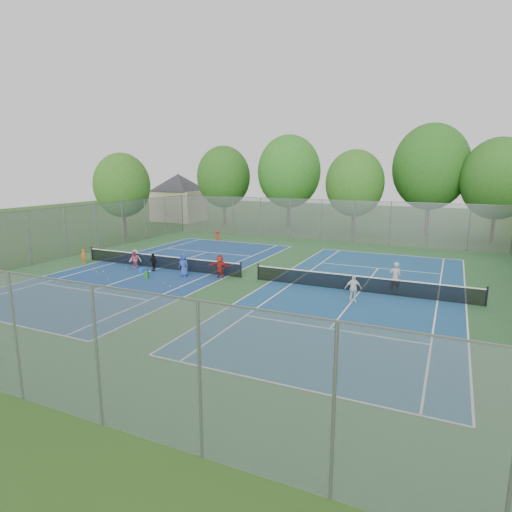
{
  "coord_description": "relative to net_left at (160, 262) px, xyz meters",
  "views": [
    {
      "loc": [
        11.47,
        -23.83,
        6.92
      ],
      "look_at": [
        0.0,
        1.0,
        1.3
      ],
      "focal_mm": 30.0,
      "sensor_mm": 36.0,
      "label": 1
    }
  ],
  "objects": [
    {
      "name": "ground",
      "position": [
        7.0,
        0.0,
        -0.46
      ],
      "size": [
        120.0,
        120.0,
        0.0
      ],
      "primitive_type": "plane",
      "color": "#274B17",
      "rests_on": "ground"
    },
    {
      "name": "court_pad",
      "position": [
        7.0,
        0.0,
        -0.45
      ],
      "size": [
        32.0,
        32.0,
        0.01
      ],
      "primitive_type": "cube",
      "color": "#2A582D",
      "rests_on": "ground"
    },
    {
      "name": "court_left",
      "position": [
        0.0,
        0.0,
        -0.44
      ],
      "size": [
        10.97,
        23.77,
        0.01
      ],
      "primitive_type": "cube",
      "color": "navy",
      "rests_on": "court_pad"
    },
    {
      "name": "court_right",
      "position": [
        14.0,
        0.0,
        -0.44
      ],
      "size": [
        10.97,
        23.77,
        0.01
      ],
      "primitive_type": "cube",
      "color": "navy",
      "rests_on": "court_pad"
    },
    {
      "name": "net_left",
      "position": [
        0.0,
        0.0,
        0.0
      ],
      "size": [
        12.87,
        0.1,
        0.91
      ],
      "primitive_type": "cube",
      "color": "black",
      "rests_on": "ground"
    },
    {
      "name": "net_right",
      "position": [
        14.0,
        0.0,
        0.0
      ],
      "size": [
        12.87,
        0.1,
        0.91
      ],
      "primitive_type": "cube",
      "color": "black",
      "rests_on": "ground"
    },
    {
      "name": "fence_north",
      "position": [
        7.0,
        16.0,
        1.54
      ],
      "size": [
        32.0,
        0.1,
        4.0
      ],
      "primitive_type": "cube",
      "color": "gray",
      "rests_on": "ground"
    },
    {
      "name": "fence_south",
      "position": [
        7.0,
        -16.0,
        1.54
      ],
      "size": [
        32.0,
        0.1,
        4.0
      ],
      "primitive_type": "cube",
      "color": "gray",
      "rests_on": "ground"
    },
    {
      "name": "fence_west",
      "position": [
        -9.0,
        0.0,
        1.54
      ],
      "size": [
        0.1,
        32.0,
        4.0
      ],
      "primitive_type": "cube",
      "rotation": [
        0.0,
        0.0,
        1.57
      ],
      "color": "gray",
      "rests_on": "ground"
    },
    {
      "name": "house",
      "position": [
        -15.0,
        24.0,
        3.76
      ],
      "size": [
        11.03,
        11.03,
        7.3
      ],
      "color": "#B7A88C",
      "rests_on": "ground"
    },
    {
      "name": "tree_nw",
      "position": [
        -7.0,
        22.0,
        5.44
      ],
      "size": [
        6.4,
        6.4,
        9.58
      ],
      "color": "#443326",
      "rests_on": "ground"
    },
    {
      "name": "tree_nl",
      "position": [
        1.0,
        23.0,
        6.09
      ],
      "size": [
        7.2,
        7.2,
        10.69
      ],
      "color": "#443326",
      "rests_on": "ground"
    },
    {
      "name": "tree_nc",
      "position": [
        9.0,
        21.0,
        4.94
      ],
      "size": [
        6.0,
        6.0,
        8.85
      ],
      "color": "#443326",
      "rests_on": "ground"
    },
    {
      "name": "tree_nr",
      "position": [
        16.0,
        24.0,
        6.59
      ],
      "size": [
        7.6,
        7.6,
        11.42
      ],
      "color": "#443326",
      "rests_on": "ground"
    },
    {
      "name": "tree_ne",
      "position": [
        22.0,
        22.0,
        5.51
      ],
      "size": [
        6.6,
        6.6,
        9.77
      ],
      "color": "#443326",
      "rests_on": "ground"
    },
    {
      "name": "tree_side_w",
      "position": [
        -12.0,
        10.0,
        4.79
      ],
      "size": [
        5.6,
        5.6,
        8.47
      ],
      "color": "#443326",
      "rests_on": "ground"
    },
    {
      "name": "ball_crate",
      "position": [
        -0.29,
        -1.57,
        -0.3
      ],
      "size": [
        0.42,
        0.42,
        0.31
      ],
      "primitive_type": "cube",
      "rotation": [
        0.0,
        0.0,
        -0.2
      ],
      "color": "blue",
      "rests_on": "ground"
    },
    {
      "name": "ball_hopper",
      "position": [
        0.98,
        -2.71,
        -0.22
      ],
      "size": [
        0.31,
        0.31,
        0.47
      ],
      "primitive_type": "cube",
      "rotation": [
        0.0,
        0.0,
        0.33
      ],
      "color": "#217B25",
      "rests_on": "ground"
    },
    {
      "name": "student_a",
      "position": [
        -6.04,
        -1.17,
        0.08
      ],
      "size": [
        0.4,
        0.27,
        1.08
      ],
      "primitive_type": "imported",
      "rotation": [
        0.0,
        0.0,
        -0.04
      ],
      "color": "orange",
      "rests_on": "ground"
    },
    {
      "name": "student_b",
      "position": [
        -1.57,
        -0.83,
        0.17
      ],
      "size": [
        0.7,
        0.6,
        1.26
      ],
      "primitive_type": "imported",
      "rotation": [
        0.0,
        0.0,
        -0.21
      ],
      "color": "#D25177",
      "rests_on": "ground"
    },
    {
      "name": "student_c",
      "position": [
        -1.67,
        -0.6,
        0.19
      ],
      "size": [
        0.96,
        0.86,
        1.29
      ],
      "primitive_type": "imported",
      "rotation": [
        0.0,
        0.0,
        0.58
      ],
      "color": "silver",
      "rests_on": "ground"
    },
    {
      "name": "student_d",
      "position": [
        0.13,
        -0.89,
        0.16
      ],
      "size": [
        0.77,
        0.47,
        1.23
      ],
      "primitive_type": "imported",
      "rotation": [
        0.0,
        0.0,
        -0.25
      ],
      "color": "black",
      "rests_on": "ground"
    },
    {
      "name": "student_e",
      "position": [
        2.85,
        -1.23,
        0.31
      ],
      "size": [
        0.79,
        0.57,
        1.52
      ],
      "primitive_type": "imported",
      "rotation": [
        0.0,
        0.0,
        -0.12
      ],
      "color": "#2A469A",
      "rests_on": "ground"
    },
    {
      "name": "student_f",
      "position": [
        5.19,
        -0.6,
        0.31
      ],
      "size": [
        1.42,
        0.46,
        1.53
      ],
      "primitive_type": "imported",
      "rotation": [
        0.0,
        0.0,
        0.01
      ],
      "color": "#AB2318",
      "rests_on": "ground"
    },
    {
      "name": "child_far_baseline",
      "position": [
        -1.76,
        11.2,
        0.09
      ],
      "size": [
        0.72,
        0.43,
        1.1
      ],
      "primitive_type": "imported",
      "rotation": [
        0.0,
        0.0,
        3.17
      ],
      "color": "red",
      "rests_on": "ground"
    },
    {
      "name": "instructor",
      "position": [
        15.82,
        0.64,
        0.44
      ],
      "size": [
        0.74,
        0.58,
        1.79
      ],
      "primitive_type": "imported",
      "rotation": [
        0.0,
        0.0,
        3.4
      ],
      "color": "#9A9A9D",
      "rests_on": "ground"
    },
    {
      "name": "teen_court_b",
      "position": [
        14.04,
        -2.06,
        0.29
      ],
      "size": [
        0.94,
        0.72,
        1.48
      ],
      "primitive_type": "imported",
      "rotation": [
        0.0,
        0.0,
        0.47
      ],
      "color": "white",
      "rests_on": "ground"
    },
    {
      "name": "tennis_ball_0",
      "position": [
        2.82,
        -3.25,
        -0.42
      ],
      "size": [
        0.07,
        0.07,
        0.07
      ],
      "primitive_type": "sphere",
      "color": "#A3C42D",
      "rests_on": "ground"
    },
    {
      "name": "tennis_ball_1",
      "position": [
        -1.55,
        -6.53,
        -0.42
      ],
      "size": [
        0.07,
        0.07,
        0.07
      ],
      "primitive_type": "sphere",
      "color": "#CAEB36",
      "rests_on": "ground"
    },
    {
      "name": "tennis_ball_2",
      "position": [
        1.85,
        -5.84,
        -0.42
      ],
      "size": [
        0.07,
        0.07,
        0.07
      ],
      "primitive_type": "sphere",
      "color": "gold",
      "rests_on": "ground"
    },
    {
      "name": "tennis_ball_3",
      "position": [
        -2.01,
        -1.18,
        -0.42
      ],
      "size": [
        0.07,
        0.07,
        0.07
      ],
      "primitive_type": "sphere",
      "color": "#C6E034",
      "rests_on": "ground"
    },
    {
      "name": "tennis_ball_4",
      "position": [
        -3.08,
        -2.88,
        -0.42
      ],
      "size": [
        0.07,
        0.07,
        0.07
      ],
      "primitive_type": "sphere",
      "color": "#A3C42D",
      "rests_on": "ground"
    },
    {
      "name": "tennis_ball_5",
      "position": [
        -0.04,
        -1.08,
        -0.42
      ],
      "size": [
        0.07,
        0.07,
        0.07
      ],
      "primitive_type": "sphere",
      "color": "#B4CD2F",
      "rests_on": "ground"
    },
    {
      "name": "tennis_ball_6",
      "position": [
        -1.11,
        -3.91,
        -0.42
      ],
      "size": [
        0.07,
        0.07,
        0.07
      ],
      "primitive_type": "sphere",
      "color": "#D6EA36",
      "rests_on": "ground"
    },
    {
      "name": "tennis_ball_7",
      "position": [
        3.53,
        -3.71,
        -0.42
      ],
      "size": [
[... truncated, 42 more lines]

